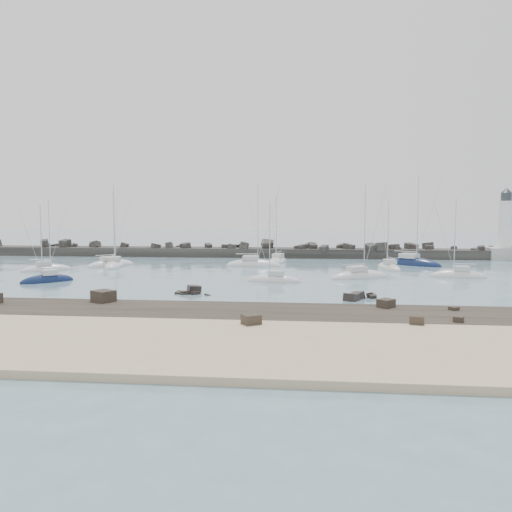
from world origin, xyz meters
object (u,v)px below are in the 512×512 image
Objects in this scene: sailboat_0 at (46,270)px; sailboat_1 at (115,266)px; sailboat_8 at (412,264)px; sailboat_10 at (389,268)px; sailboat_7 at (359,277)px; sailboat_4 at (253,265)px; sailboat_6 at (277,262)px; sailboat_3 at (111,265)px; sailboat_2 at (47,281)px; sailboat_5 at (274,281)px; sailboat_9 at (458,276)px; lighthouse at (504,243)px.

sailboat_1 reaches higher than sailboat_0.
sailboat_8 reaches higher than sailboat_10.
sailboat_4 is at bearing 139.87° from sailboat_7.
sailboat_1 is 41.10m from sailboat_7.
sailboat_7 is at bearing -57.26° from sailboat_6.
sailboat_3 is at bearing 47.04° from sailboat_0.
sailboat_0 reaches higher than sailboat_2.
sailboat_3 is 1.21× the size of sailboat_5.
sailboat_1 reaches higher than sailboat_7.
sailboat_2 is 0.74× the size of sailboat_4.
sailboat_7 is at bearing -16.17° from sailboat_3.
sailboat_8 is at bearing 59.80° from sailboat_7.
sailboat_1 is at bearing -161.67° from sailboat_6.
sailboat_9 is at bearing -20.86° from sailboat_4.
sailboat_4 is (31.70, 9.87, 0.01)m from sailboat_0.
sailboat_6 is at bearing 18.33° from sailboat_1.
sailboat_4 is 1.31× the size of sailboat_5.
lighthouse reaches higher than sailboat_9.
sailboat_6 is (28.12, 7.86, 0.01)m from sailboat_3.
sailboat_10 is (5.85, 11.51, 0.01)m from sailboat_7.
sailboat_4 reaches higher than sailboat_6.
sailboat_6 is (-43.88, -12.31, -2.95)m from lighthouse.
sailboat_4 reaches higher than sailboat_1.
sailboat_5 is 0.94× the size of sailboat_9.
sailboat_1 is at bearing -171.01° from sailboat_8.
sailboat_4 is at bearing 104.31° from sailboat_5.
sailboat_5 is at bearing -136.81° from sailboat_10.
sailboat_8 is (50.58, 8.01, 0.01)m from sailboat_1.
sailboat_7 is 12.91m from sailboat_10.
sailboat_4 reaches higher than sailboat_9.
sailboat_8 reaches higher than sailboat_3.
sailboat_0 is at bearing -132.96° from sailboat_3.
sailboat_0 is 10.74m from sailboat_3.
sailboat_4 is 1.06× the size of sailboat_7.
sailboat_2 is 0.92× the size of sailboat_10.
sailboat_4 is at bearing 41.62° from sailboat_2.
sailboat_1 is at bearing -172.42° from sailboat_4.
sailboat_3 is at bearing 170.08° from sailboat_9.
sailboat_6 is 1.09× the size of sailboat_10.
sailboat_7 is at bearing -134.30° from lighthouse.
sailboat_5 is at bearing 6.52° from sailboat_2.
sailboat_1 reaches higher than sailboat_2.
sailboat_6 is (35.45, 15.72, 0.01)m from sailboat_0.
sailboat_3 is 33.61m from sailboat_5.
sailboat_3 reaches higher than sailboat_2.
sailboat_2 is at bearing -135.68° from sailboat_6.
sailboat_3 is at bearing -172.38° from sailboat_8.
sailboat_8 is (52.20, 27.02, 0.01)m from sailboat_2.
sailboat_2 is at bearing -94.88° from sailboat_1.
sailboat_1 is at bearing -44.56° from sailboat_3.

